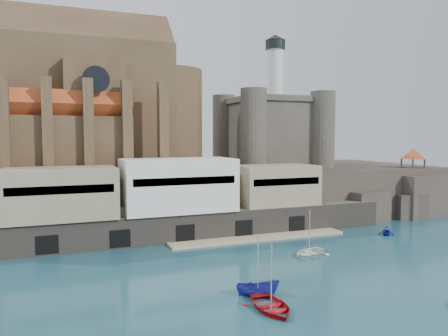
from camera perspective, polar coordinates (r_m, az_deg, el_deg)
ground at (r=56.12m, az=10.97°, el=-13.20°), size 300.00×300.00×0.00m
promontory at (r=90.00m, az=-2.64°, el=-3.31°), size 100.00×36.00×10.00m
quay at (r=71.51m, az=-6.04°, el=-4.37°), size 70.00×12.00×13.05m
church at (r=87.26m, az=-18.42°, el=7.56°), size 47.00×25.93×30.51m
castle_keep at (r=97.22m, az=6.15°, el=5.14°), size 21.20×21.20×29.30m
rock_outcrop at (r=101.08m, az=23.40°, el=-3.34°), size 14.50×10.50×8.70m
pavilion at (r=100.47m, az=23.48°, el=1.60°), size 6.40×6.40×5.40m
boat_0 at (r=44.40m, az=6.16°, el=-17.95°), size 4.71×1.56×6.52m
boat_2 at (r=47.98m, az=4.44°, el=-16.21°), size 2.16×2.13×4.68m
boat_6 at (r=63.75m, az=11.06°, el=-11.07°), size 3.08×4.54×6.19m
boat_7 at (r=79.59m, az=20.42°, el=-8.17°), size 3.43×3.23×3.41m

